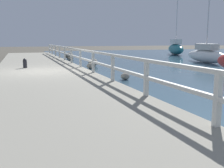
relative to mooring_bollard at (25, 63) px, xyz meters
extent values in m
plane|color=#4C473D|center=(0.72, -1.64, -0.59)|extent=(120.00, 120.00, 0.00)
cube|color=gray|center=(0.72, -1.64, -0.41)|extent=(4.18, 36.00, 0.35)
cube|color=silver|center=(2.71, -10.36, 0.22)|extent=(0.10, 0.10, 0.91)
cube|color=silver|center=(2.71, -7.87, 0.22)|extent=(0.10, 0.10, 0.91)
cube|color=silver|center=(2.71, -5.37, 0.22)|extent=(0.10, 0.10, 0.91)
cube|color=silver|center=(2.71, -2.88, 0.22)|extent=(0.10, 0.10, 0.91)
cube|color=silver|center=(2.71, -0.39, 0.22)|extent=(0.10, 0.10, 0.91)
cube|color=silver|center=(2.71, 2.10, 0.22)|extent=(0.10, 0.10, 0.91)
cube|color=silver|center=(2.71, 4.60, 0.22)|extent=(0.10, 0.10, 0.91)
cube|color=silver|center=(2.71, 7.09, 0.22)|extent=(0.10, 0.10, 0.91)
cube|color=silver|center=(2.71, 9.58, 0.22)|extent=(0.10, 0.10, 0.91)
cube|color=silver|center=(2.71, 12.07, 0.22)|extent=(0.10, 0.10, 0.91)
cube|color=silver|center=(2.71, 14.56, 0.22)|extent=(0.10, 0.10, 0.91)
cube|color=silver|center=(2.71, -1.64, 0.64)|extent=(0.09, 32.50, 0.08)
cube|color=silver|center=(2.71, -1.64, 0.22)|extent=(0.09, 32.50, 0.08)
ellipsoid|color=gray|center=(4.09, -3.09, -0.44)|extent=(0.39, 0.35, 0.30)
ellipsoid|color=gray|center=(4.37, 3.30, -0.34)|extent=(0.65, 0.58, 0.49)
ellipsoid|color=#666056|center=(4.06, 10.46, -0.29)|extent=(0.79, 0.71, 0.59)
ellipsoid|color=slate|center=(3.87, 8.77, -0.42)|extent=(0.45, 0.40, 0.34)
ellipsoid|color=gray|center=(3.77, 1.68, -0.42)|extent=(0.45, 0.40, 0.34)
cylinder|color=black|center=(0.00, 0.00, -0.06)|extent=(0.19, 0.19, 0.35)
sphere|color=black|center=(0.00, 0.00, 0.15)|extent=(0.17, 0.17, 0.17)
ellipsoid|color=#1E707A|center=(17.35, 13.59, 0.04)|extent=(3.17, 5.93, 1.24)
cube|color=silver|center=(17.35, 13.59, 0.94)|extent=(1.67, 2.65, 0.55)
cylinder|color=silver|center=(17.35, 13.59, 3.32)|extent=(0.09, 0.09, 5.31)
ellipsoid|color=white|center=(13.23, 2.99, -0.10)|extent=(1.71, 5.58, 0.96)
cube|color=beige|center=(13.23, 2.99, 0.62)|extent=(0.98, 2.47, 0.48)
cylinder|color=silver|center=(13.23, 2.99, 2.27)|extent=(0.09, 0.09, 3.78)
camera|label=1|loc=(-0.20, -13.61, 1.13)|focal=42.00mm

